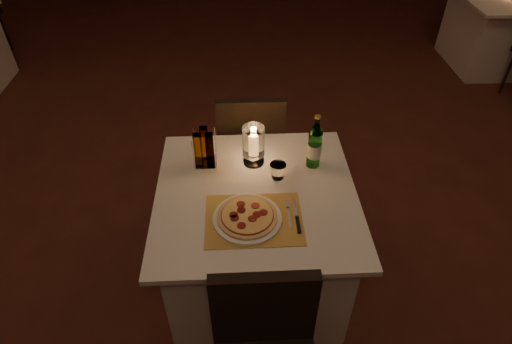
{
  "coord_description": "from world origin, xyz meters",
  "views": [
    {
      "loc": [
        -0.07,
        -1.73,
        2.2
      ],
      "look_at": [
        0.01,
        -0.16,
        0.86
      ],
      "focal_mm": 30.0,
      "sensor_mm": 36.0,
      "label": 1
    }
  ],
  "objects_px": {
    "neighbor_table_right": "(499,32)",
    "chair_far": "(251,139)",
    "water_bottle": "(315,146)",
    "hurricane_candle": "(253,142)",
    "tumbler": "(278,171)",
    "main_table": "(256,241)",
    "pizza": "(247,216)",
    "plate": "(247,218)"
  },
  "relations": [
    {
      "from": "pizza",
      "to": "neighbor_table_right",
      "type": "xyz_separation_m",
      "value": [
        2.79,
        2.95,
        -0.39
      ]
    },
    {
      "from": "main_table",
      "to": "hurricane_candle",
      "type": "distance_m",
      "value": 0.55
    },
    {
      "from": "pizza",
      "to": "hurricane_candle",
      "type": "height_order",
      "value": "hurricane_candle"
    },
    {
      "from": "chair_far",
      "to": "pizza",
      "type": "bearing_deg",
      "value": -93.21
    },
    {
      "from": "water_bottle",
      "to": "tumbler",
      "type": "bearing_deg",
      "value": -155.22
    },
    {
      "from": "main_table",
      "to": "neighbor_table_right",
      "type": "bearing_deg",
      "value": 45.33
    },
    {
      "from": "tumbler",
      "to": "neighbor_table_right",
      "type": "distance_m",
      "value": 3.76
    },
    {
      "from": "water_bottle",
      "to": "hurricane_candle",
      "type": "bearing_deg",
      "value": 173.22
    },
    {
      "from": "water_bottle",
      "to": "chair_far",
      "type": "bearing_deg",
      "value": 121.6
    },
    {
      "from": "hurricane_candle",
      "to": "water_bottle",
      "type": "bearing_deg",
      "value": -6.78
    },
    {
      "from": "hurricane_candle",
      "to": "neighbor_table_right",
      "type": "distance_m",
      "value": 3.76
    },
    {
      "from": "pizza",
      "to": "tumbler",
      "type": "relative_size",
      "value": 3.34
    },
    {
      "from": "main_table",
      "to": "neighbor_table_right",
      "type": "height_order",
      "value": "same"
    },
    {
      "from": "plate",
      "to": "hurricane_candle",
      "type": "bearing_deg",
      "value": 83.55
    },
    {
      "from": "water_bottle",
      "to": "hurricane_candle",
      "type": "relative_size",
      "value": 1.38
    },
    {
      "from": "chair_far",
      "to": "pizza",
      "type": "height_order",
      "value": "chair_far"
    },
    {
      "from": "main_table",
      "to": "water_bottle",
      "type": "relative_size",
      "value": 3.24
    },
    {
      "from": "pizza",
      "to": "main_table",
      "type": "bearing_deg",
      "value": 74.44
    },
    {
      "from": "tumbler",
      "to": "neighbor_table_right",
      "type": "height_order",
      "value": "tumbler"
    },
    {
      "from": "main_table",
      "to": "tumbler",
      "type": "relative_size",
      "value": 11.94
    },
    {
      "from": "pizza",
      "to": "water_bottle",
      "type": "relative_size",
      "value": 0.91
    },
    {
      "from": "pizza",
      "to": "hurricane_candle",
      "type": "xyz_separation_m",
      "value": [
        0.05,
        0.42,
        0.1
      ]
    },
    {
      "from": "tumbler",
      "to": "plate",
      "type": "bearing_deg",
      "value": -119.42
    },
    {
      "from": "hurricane_candle",
      "to": "neighbor_table_right",
      "type": "relative_size",
      "value": 0.22
    },
    {
      "from": "neighbor_table_right",
      "to": "main_table",
      "type": "bearing_deg",
      "value": -134.67
    },
    {
      "from": "water_bottle",
      "to": "main_table",
      "type": "bearing_deg",
      "value": -146.58
    },
    {
      "from": "main_table",
      "to": "water_bottle",
      "type": "bearing_deg",
      "value": 33.42
    },
    {
      "from": "plate",
      "to": "tumbler",
      "type": "xyz_separation_m",
      "value": [
        0.17,
        0.3,
        0.03
      ]
    },
    {
      "from": "neighbor_table_right",
      "to": "chair_far",
      "type": "bearing_deg",
      "value": -143.1
    },
    {
      "from": "chair_far",
      "to": "tumbler",
      "type": "height_order",
      "value": "chair_far"
    },
    {
      "from": "plate",
      "to": "hurricane_candle",
      "type": "distance_m",
      "value": 0.44
    },
    {
      "from": "main_table",
      "to": "hurricane_candle",
      "type": "relative_size",
      "value": 4.46
    },
    {
      "from": "chair_far",
      "to": "hurricane_candle",
      "type": "relative_size",
      "value": 4.01
    },
    {
      "from": "main_table",
      "to": "neighbor_table_right",
      "type": "xyz_separation_m",
      "value": [
        2.74,
        2.77,
        0.0
      ]
    },
    {
      "from": "water_bottle",
      "to": "hurricane_candle",
      "type": "xyz_separation_m",
      "value": [
        -0.31,
        0.04,
        0.01
      ]
    },
    {
      "from": "tumbler",
      "to": "neighbor_table_right",
      "type": "xyz_separation_m",
      "value": [
        2.62,
        2.66,
        -0.41
      ]
    },
    {
      "from": "neighbor_table_right",
      "to": "hurricane_candle",
      "type": "bearing_deg",
      "value": -137.33
    },
    {
      "from": "chair_far",
      "to": "neighbor_table_right",
      "type": "bearing_deg",
      "value": 36.9
    },
    {
      "from": "hurricane_candle",
      "to": "neighbor_table_right",
      "type": "xyz_separation_m",
      "value": [
        2.74,
        2.53,
        -0.5
      ]
    },
    {
      "from": "pizza",
      "to": "tumbler",
      "type": "height_order",
      "value": "tumbler"
    },
    {
      "from": "chair_far",
      "to": "neighbor_table_right",
      "type": "height_order",
      "value": "chair_far"
    },
    {
      "from": "main_table",
      "to": "pizza",
      "type": "bearing_deg",
      "value": -105.56
    }
  ]
}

